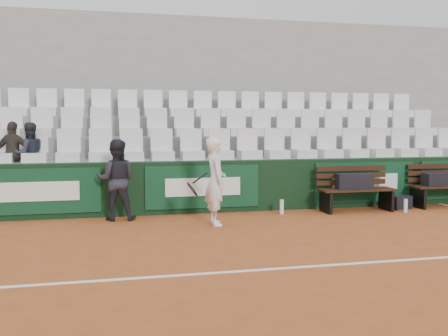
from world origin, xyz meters
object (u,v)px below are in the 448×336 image
sports_bag_ground (400,202)px  spectator_b (13,130)px  ball_kid (116,180)px  bench_right (446,196)px  water_bottle_near (282,207)px  sports_bag_right (436,179)px  sports_bag_left (354,181)px  tennis_player (215,181)px  water_bottle_far (406,206)px  spectator_c (29,130)px  bench_left (357,200)px

sports_bag_ground → spectator_b: (-7.49, 1.02, 1.48)m
ball_kid → bench_right: bearing=-173.6°
sports_bag_ground → water_bottle_near: 2.55m
water_bottle_near → sports_bag_right: bearing=1.1°
sports_bag_left → tennis_player: bearing=-166.7°
water_bottle_far → spectator_c: (-7.07, 1.43, 1.47)m
ball_kid → spectator_b: size_ratio=1.19×
tennis_player → ball_kid: 1.83m
sports_bag_right → spectator_b: (-8.33, 0.99, 1.03)m
sports_bag_right → spectator_b: bearing=173.2°
tennis_player → spectator_b: size_ratio=1.23×
bench_left → sports_bag_ground: bench_left is taller
sports_bag_left → sports_bag_ground: size_ratio=1.59×
sports_bag_right → ball_kid: size_ratio=0.38×
bench_right → spectator_c: size_ratio=1.25×
bench_right → sports_bag_ground: (-1.07, -0.01, -0.09)m
bench_right → water_bottle_far: (-1.21, -0.43, -0.09)m
ball_kid → spectator_c: bearing=-24.2°
bench_right → ball_kid: size_ratio=1.04×
sports_bag_ground → ball_kid: (-5.63, 0.06, 0.59)m
sports_bag_left → spectator_c: (-6.16, 1.07, 1.00)m
sports_bag_right → spectator_b: size_ratio=0.46×
water_bottle_near → water_bottle_far: bearing=-8.9°
bench_right → spectator_b: 8.73m
tennis_player → ball_kid: bearing=153.7°
water_bottle_far → spectator_b: size_ratio=0.22×
sports_bag_right → spectator_c: spectator_c is taller
spectator_b → bench_right: bearing=-166.6°
ball_kid → spectator_c: 2.05m
sports_bag_left → spectator_b: size_ratio=0.57×
water_bottle_near → sports_bag_left: bearing=-0.5°
water_bottle_near → ball_kid: ball_kid is taller
sports_bag_ground → ball_kid: size_ratio=0.30×
tennis_player → sports_bag_right: bearing=9.1°
sports_bag_ground → spectator_b: size_ratio=0.36×
sports_bag_left → bench_left: bearing=-29.4°
sports_bag_right → ball_kid: 6.47m
spectator_c → water_bottle_far: bearing=149.2°
bench_left → tennis_player: (-2.99, -0.67, 0.53)m
sports_bag_right → ball_kid: bearing=179.7°
water_bottle_near → spectator_c: 5.00m
sports_bag_left → water_bottle_near: sports_bag_left is taller
bench_left → sports_bag_left: (-0.05, 0.03, 0.37)m
sports_bag_left → sports_bag_ground: sports_bag_left is taller
water_bottle_near → water_bottle_far: 2.43m
spectator_c → bench_left: bearing=150.7°
sports_bag_left → water_bottle_near: 1.56m
bench_right → sports_bag_ground: bench_right is taller
sports_bag_right → bench_right: bearing=-3.3°
sports_bag_ground → tennis_player: 4.11m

